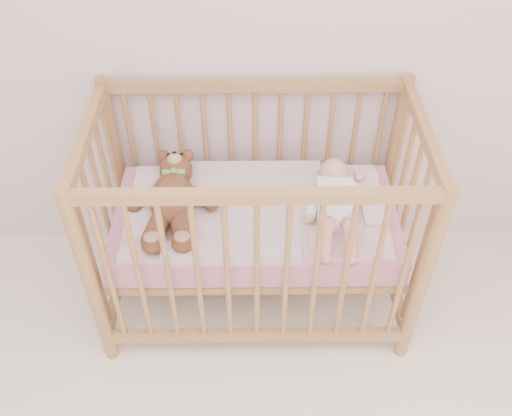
{
  "coord_description": "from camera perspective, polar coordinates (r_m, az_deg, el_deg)",
  "views": [
    {
      "loc": [
        0.16,
        -0.17,
        2.25
      ],
      "look_at": [
        0.18,
        1.55,
        0.62
      ],
      "focal_mm": 40.0,
      "sensor_mm": 36.0,
      "label": 1
    }
  ],
  "objects": [
    {
      "name": "teddy_bear",
      "position": [
        2.4,
        -8.4,
        0.87
      ],
      "size": [
        0.42,
        0.59,
        0.16
      ],
      "primitive_type": null,
      "rotation": [
        0.0,
        0.0,
        0.01
      ],
      "color": "brown",
      "rests_on": "blanket"
    },
    {
      "name": "baby",
      "position": [
        2.41,
        7.96,
        0.81
      ],
      "size": [
        0.32,
        0.61,
        0.14
      ],
      "primitive_type": null,
      "rotation": [
        0.0,
        0.0,
        -0.07
      ],
      "color": "white",
      "rests_on": "blanket"
    },
    {
      "name": "mattress",
      "position": [
        2.5,
        -0.01,
        -1.46
      ],
      "size": [
        1.22,
        0.62,
        0.13
      ],
      "primitive_type": "cube",
      "color": "pink",
      "rests_on": "crib"
    },
    {
      "name": "blanket",
      "position": [
        2.45,
        -0.01,
        -0.21
      ],
      "size": [
        1.1,
        0.58,
        0.06
      ],
      "primitive_type": null,
      "color": "pink",
      "rests_on": "mattress"
    },
    {
      "name": "crib",
      "position": [
        2.49,
        -0.01,
        -1.21
      ],
      "size": [
        1.36,
        0.76,
        1.0
      ],
      "primitive_type": null,
      "color": "#AE814A",
      "rests_on": "floor"
    }
  ]
}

